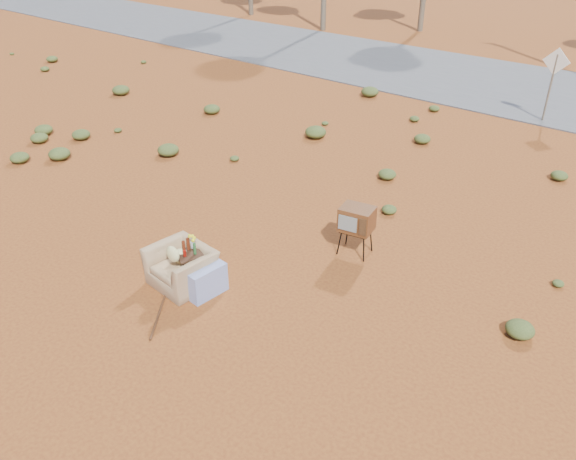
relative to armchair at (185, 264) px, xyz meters
The scene contains 8 objects.
ground 0.84m from the armchair, 52.39° to the left, with size 140.00×140.00×0.00m, color brown.
highway 15.59m from the armchair, 88.37° to the left, with size 140.00×7.00×0.04m, color #565659.
armchair is the anchor object (origin of this frame).
tv_unit 3.22m from the armchair, 58.70° to the left, with size 0.68×0.59×0.96m.
side_table 0.24m from the armchair, 89.18° to the left, with size 0.55×0.55×0.88m.
rusty_bar 0.85m from the armchair, 77.11° to the right, with size 0.04×0.04×1.57m, color #522B16.
road_sign 12.77m from the armchair, 81.22° to the left, with size 0.78×0.06×2.19m.
scrub_patch 5.01m from the armchair, 94.38° to the left, with size 17.49×8.07×0.33m.
Camera 1 is at (5.99, -5.59, 5.79)m, focal length 35.00 mm.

